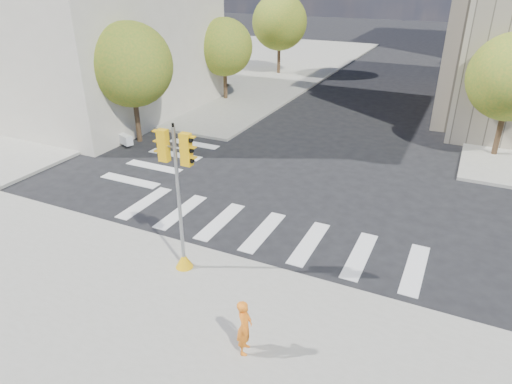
% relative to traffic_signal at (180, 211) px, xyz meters
% --- Properties ---
extents(ground, '(160.00, 160.00, 0.00)m').
position_rel_traffic_signal_xyz_m(ground, '(1.37, 5.25, -2.18)').
color(ground, black).
rests_on(ground, ground).
extents(sidewalk_far_left, '(28.00, 40.00, 0.15)m').
position_rel_traffic_signal_xyz_m(sidewalk_far_left, '(-18.63, 31.25, -2.10)').
color(sidewalk_far_left, gray).
rests_on(sidewalk_far_left, ground).
extents(classical_building, '(19.00, 15.00, 12.70)m').
position_rel_traffic_signal_xyz_m(classical_building, '(-18.63, 13.25, 4.26)').
color(classical_building, beige).
rests_on(classical_building, ground).
extents(tree_lw_near, '(4.40, 4.40, 6.41)m').
position_rel_traffic_signal_xyz_m(tree_lw_near, '(-9.13, 9.25, 2.02)').
color(tree_lw_near, '#382616').
rests_on(tree_lw_near, ground).
extents(tree_lw_mid, '(4.00, 4.00, 5.77)m').
position_rel_traffic_signal_xyz_m(tree_lw_mid, '(-9.13, 19.25, 1.58)').
color(tree_lw_mid, '#382616').
rests_on(tree_lw_mid, ground).
extents(tree_lw_far, '(4.80, 4.80, 6.95)m').
position_rel_traffic_signal_xyz_m(tree_lw_far, '(-9.13, 29.25, 2.36)').
color(tree_lw_far, '#382616').
rests_on(tree_lw_far, ground).
extents(tree_re_near, '(4.20, 4.20, 6.16)m').
position_rel_traffic_signal_xyz_m(tree_re_near, '(8.87, 15.25, 1.87)').
color(tree_re_near, '#382616').
rests_on(tree_re_near, ground).
extents(tree_re_mid, '(4.60, 4.60, 6.66)m').
position_rel_traffic_signal_xyz_m(tree_re_mid, '(8.87, 27.25, 2.17)').
color(tree_re_mid, '#382616').
rests_on(tree_re_mid, ground).
extents(tree_re_far, '(4.00, 4.00, 5.88)m').
position_rel_traffic_signal_xyz_m(tree_re_far, '(8.87, 39.25, 1.69)').
color(tree_re_far, '#382616').
rests_on(tree_re_far, ground).
extents(traffic_signal, '(1.06, 0.56, 4.77)m').
position_rel_traffic_signal_xyz_m(traffic_signal, '(0.00, 0.00, 0.00)').
color(traffic_signal, '#E1A30B').
rests_on(traffic_signal, sidewalk_near).
extents(photographer, '(0.51, 0.63, 1.52)m').
position_rel_traffic_signal_xyz_m(photographer, '(3.35, -2.35, -1.27)').
color(photographer, orange).
rests_on(photographer, sidewalk_near).
extents(planter_wall, '(5.77, 2.45, 0.50)m').
position_rel_traffic_signal_xyz_m(planter_wall, '(-11.63, 9.11, -1.78)').
color(planter_wall, silver).
rests_on(planter_wall, sidewalk_left_near).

